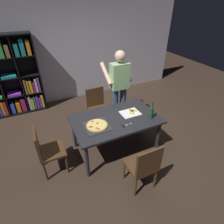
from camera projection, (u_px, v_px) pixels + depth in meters
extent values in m
plane|color=#38281E|center=(115.00, 148.00, 3.71)|extent=(12.00, 12.00, 0.00)
cube|color=#BCB7C6|center=(74.00, 49.00, 4.92)|extent=(6.40, 0.10, 2.80)
cube|color=#232328|center=(115.00, 119.00, 3.31)|extent=(1.58, 0.97, 0.04)
cylinder|color=#232328|center=(87.00, 161.00, 2.95)|extent=(0.06, 0.06, 0.71)
cylinder|color=#232328|center=(158.00, 137.00, 3.46)|extent=(0.06, 0.06, 0.71)
cylinder|color=#232328|center=(74.00, 133.00, 3.57)|extent=(0.06, 0.06, 0.71)
cylinder|color=#232328|center=(136.00, 116.00, 4.07)|extent=(0.06, 0.06, 0.71)
cube|color=#472D19|center=(140.00, 165.00, 2.80)|extent=(0.42, 0.42, 0.04)
cube|color=#472D19|center=(149.00, 162.00, 2.52)|extent=(0.42, 0.04, 0.45)
cylinder|color=#472D19|center=(142.00, 163.00, 3.12)|extent=(0.04, 0.04, 0.41)
cylinder|color=#472D19|center=(124.00, 170.00, 3.00)|extent=(0.04, 0.04, 0.41)
cylinder|color=#472D19|center=(155.00, 179.00, 2.85)|extent=(0.04, 0.04, 0.41)
cylinder|color=#472D19|center=(135.00, 187.00, 2.72)|extent=(0.04, 0.04, 0.41)
cube|color=#472D19|center=(98.00, 110.00, 4.14)|extent=(0.42, 0.42, 0.04)
cube|color=#472D19|center=(95.00, 97.00, 4.16)|extent=(0.42, 0.04, 0.45)
cylinder|color=#472D19|center=(94.00, 124.00, 4.07)|extent=(0.04, 0.04, 0.41)
cylinder|color=#472D19|center=(109.00, 120.00, 4.19)|extent=(0.04, 0.04, 0.41)
cylinder|color=#472D19|center=(89.00, 116.00, 4.34)|extent=(0.04, 0.04, 0.41)
cylinder|color=#472D19|center=(103.00, 112.00, 4.47)|extent=(0.04, 0.04, 0.41)
cube|color=#472D19|center=(52.00, 151.00, 3.05)|extent=(0.42, 0.42, 0.04)
cube|color=#472D19|center=(37.00, 144.00, 2.85)|extent=(0.04, 0.42, 0.45)
cylinder|color=#472D19|center=(67.00, 164.00, 3.10)|extent=(0.04, 0.04, 0.41)
cylinder|color=#472D19|center=(62.00, 150.00, 3.37)|extent=(0.04, 0.04, 0.41)
cylinder|color=#472D19|center=(45.00, 171.00, 2.97)|extent=(0.04, 0.04, 0.41)
cylinder|color=#472D19|center=(42.00, 157.00, 3.24)|extent=(0.04, 0.04, 0.41)
cube|color=black|center=(39.00, 73.00, 4.60)|extent=(0.03, 0.35, 1.95)
cube|color=black|center=(20.00, 111.00, 4.87)|extent=(1.40, 0.35, 0.03)
cube|color=black|center=(9.00, 75.00, 4.47)|extent=(1.40, 0.03, 1.95)
cube|color=black|center=(15.00, 95.00, 4.61)|extent=(1.34, 0.29, 0.03)
cube|color=black|center=(9.00, 77.00, 4.35)|extent=(1.34, 0.29, 0.03)
cube|color=black|center=(3.00, 58.00, 4.10)|extent=(1.34, 0.29, 0.03)
cube|color=black|center=(19.00, 76.00, 4.43)|extent=(0.03, 0.29, 1.89)
cube|color=blue|center=(0.00, 108.00, 4.60)|extent=(0.05, 0.22, 0.36)
cube|color=orange|center=(3.00, 107.00, 4.61)|extent=(0.05, 0.22, 0.38)
cube|color=red|center=(6.00, 107.00, 4.64)|extent=(0.05, 0.22, 0.37)
cube|color=blue|center=(13.00, 107.00, 4.72)|extent=(0.08, 0.22, 0.27)
cube|color=orange|center=(19.00, 106.00, 4.77)|extent=(0.09, 0.22, 0.27)
cube|color=#B21E66|center=(23.00, 104.00, 4.79)|extent=(0.10, 0.22, 0.35)
cube|color=silver|center=(30.00, 102.00, 4.84)|extent=(0.06, 0.22, 0.38)
cube|color=yellow|center=(32.00, 103.00, 4.89)|extent=(0.06, 0.22, 0.30)
cube|color=teal|center=(35.00, 101.00, 4.90)|extent=(0.04, 0.22, 0.35)
cube|color=purple|center=(37.00, 101.00, 4.92)|extent=(0.05, 0.22, 0.34)
cube|color=purple|center=(40.00, 101.00, 4.96)|extent=(0.04, 0.22, 0.29)
cube|color=yellow|center=(42.00, 100.00, 4.96)|extent=(0.05, 0.22, 0.36)
cube|color=purple|center=(15.00, 94.00, 4.57)|extent=(0.30, 0.25, 0.06)
cube|color=olive|center=(25.00, 86.00, 4.58)|extent=(0.05, 0.22, 0.38)
cube|color=orange|center=(28.00, 86.00, 4.62)|extent=(0.04, 0.22, 0.34)
cube|color=yellow|center=(31.00, 86.00, 4.65)|extent=(0.05, 0.22, 0.32)
cube|color=#B21E66|center=(34.00, 87.00, 4.68)|extent=(0.05, 0.22, 0.27)
cube|color=silver|center=(36.00, 84.00, 4.68)|extent=(0.05, 0.22, 0.36)
cube|color=purple|center=(38.00, 83.00, 4.70)|extent=(0.05, 0.22, 0.39)
cube|color=teal|center=(9.00, 76.00, 4.31)|extent=(0.33, 0.25, 0.06)
cube|color=green|center=(0.00, 50.00, 3.98)|extent=(0.10, 0.22, 0.34)
cube|color=olive|center=(7.00, 50.00, 4.04)|extent=(0.08, 0.22, 0.28)
cube|color=teal|center=(16.00, 50.00, 4.11)|extent=(0.09, 0.22, 0.28)
cube|color=teal|center=(22.00, 47.00, 4.13)|extent=(0.09, 0.22, 0.36)
cube|color=orange|center=(28.00, 47.00, 4.19)|extent=(0.08, 0.22, 0.33)
cylinder|color=#38476B|center=(123.00, 106.00, 4.20)|extent=(0.14, 0.14, 0.95)
cylinder|color=#38476B|center=(115.00, 108.00, 4.13)|extent=(0.14, 0.14, 0.95)
cube|color=#99CC8C|center=(120.00, 76.00, 3.76)|extent=(0.38, 0.22, 0.55)
sphere|color=#E0B293|center=(120.00, 56.00, 3.54)|extent=(0.22, 0.22, 0.22)
cylinder|color=#E0B293|center=(125.00, 70.00, 3.96)|extent=(0.09, 0.50, 0.39)
cylinder|color=#E0B293|center=(106.00, 74.00, 3.80)|extent=(0.09, 0.50, 0.39)
cube|color=#2D2D33|center=(97.00, 126.00, 3.10)|extent=(0.43, 0.43, 0.01)
cylinder|color=tan|center=(97.00, 125.00, 3.09)|extent=(0.37, 0.37, 0.02)
cylinder|color=#EACC6B|center=(97.00, 125.00, 3.08)|extent=(0.33, 0.33, 0.01)
cylinder|color=#B22819|center=(96.00, 128.00, 3.00)|extent=(0.04, 0.04, 0.00)
cylinder|color=#B22819|center=(92.00, 127.00, 3.03)|extent=(0.04, 0.04, 0.00)
cylinder|color=#B22819|center=(98.00, 123.00, 3.11)|extent=(0.04, 0.04, 0.00)
cylinder|color=#B22819|center=(92.00, 121.00, 3.16)|extent=(0.04, 0.04, 0.00)
cylinder|color=#B22819|center=(99.00, 129.00, 2.98)|extent=(0.04, 0.04, 0.00)
cylinder|color=#B22819|center=(90.00, 127.00, 3.02)|extent=(0.04, 0.04, 0.00)
cube|color=white|center=(130.00, 113.00, 3.44)|extent=(0.36, 0.28, 0.01)
cube|color=#EACC6B|center=(133.00, 111.00, 3.49)|extent=(0.15, 0.11, 0.02)
cube|color=tan|center=(130.00, 111.00, 3.47)|extent=(0.04, 0.09, 0.02)
cube|color=#EACC6B|center=(131.00, 112.00, 3.45)|extent=(0.15, 0.17, 0.02)
cube|color=tan|center=(132.00, 110.00, 3.49)|extent=(0.09, 0.07, 0.02)
cylinder|color=#194723|center=(151.00, 113.00, 3.25)|extent=(0.07, 0.07, 0.22)
cylinder|color=#194723|center=(152.00, 106.00, 3.17)|extent=(0.03, 0.03, 0.08)
cylinder|color=black|center=(153.00, 103.00, 3.14)|extent=(0.03, 0.03, 0.02)
cube|color=silver|center=(129.00, 124.00, 3.14)|extent=(0.12, 0.03, 0.01)
cube|color=silver|center=(129.00, 124.00, 3.14)|extent=(0.12, 0.02, 0.01)
torus|color=black|center=(123.00, 126.00, 3.11)|extent=(0.05, 0.05, 0.01)
torus|color=black|center=(124.00, 127.00, 3.08)|extent=(0.05, 0.05, 0.01)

